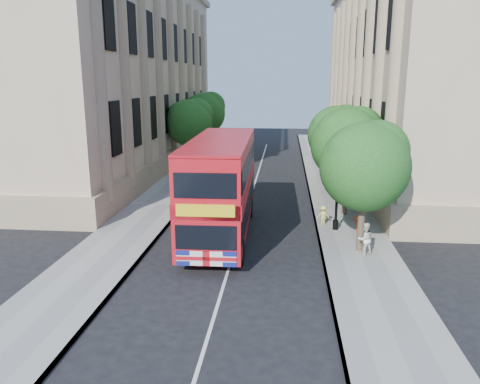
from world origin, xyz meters
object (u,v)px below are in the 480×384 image
(double_decker_bus, at_px, (221,184))
(police_constable, at_px, (205,245))
(lamp_post, at_px, (337,185))
(box_van, at_px, (212,171))
(woman_pedestrian, at_px, (365,239))

(double_decker_bus, height_order, police_constable, double_decker_bus)
(lamp_post, relative_size, police_constable, 3.08)
(lamp_post, xyz_separation_m, box_van, (-7.89, 8.48, -1.03))
(box_van, distance_m, police_constable, 13.61)
(double_decker_bus, relative_size, box_van, 1.96)
(double_decker_bus, distance_m, police_constable, 4.17)
(lamp_post, distance_m, woman_pedestrian, 4.08)
(box_van, relative_size, woman_pedestrian, 3.61)
(lamp_post, relative_size, woman_pedestrian, 3.44)
(lamp_post, xyz_separation_m, woman_pedestrian, (0.90, -3.62, -1.64))
(police_constable, bearing_deg, box_van, -93.20)
(double_decker_bus, bearing_deg, lamp_post, 11.06)
(woman_pedestrian, bearing_deg, double_decker_bus, -42.23)
(double_decker_bus, xyz_separation_m, box_van, (-2.01, 9.75, -1.21))
(woman_pedestrian, bearing_deg, lamp_post, -99.16)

